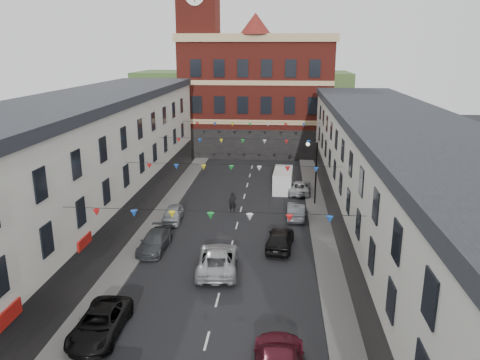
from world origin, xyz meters
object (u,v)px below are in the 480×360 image
(car_left_d, at_px, (155,241))
(car_right_d, at_px, (280,238))
(car_left_e, at_px, (173,214))
(car_left_c, at_px, (100,323))
(moving_car, at_px, (218,259))
(pedestrian, at_px, (233,203))
(white_van, at_px, (283,180))
(car_right_f, at_px, (300,187))
(car_right_e, at_px, (296,210))
(street_lamp, at_px, (314,164))

(car_left_d, height_order, car_right_d, car_right_d)
(car_left_e, bearing_deg, car_left_c, -94.19)
(car_right_d, bearing_deg, car_left_e, -22.02)
(moving_car, height_order, pedestrian, pedestrian)
(car_right_d, xyz_separation_m, white_van, (0.20, 14.80, 0.28))
(car_left_c, relative_size, moving_car, 0.87)
(car_left_c, relative_size, car_left_d, 1.08)
(car_left_d, height_order, car_right_f, car_left_d)
(car_left_e, bearing_deg, white_van, 42.79)
(car_left_d, xyz_separation_m, car_right_f, (11.00, 14.96, -0.01))
(car_left_c, bearing_deg, pedestrian, 75.59)
(car_right_f, bearing_deg, car_right_e, 89.19)
(car_right_e, bearing_deg, car_left_d, 37.79)
(car_left_e, xyz_separation_m, pedestrian, (4.81, 2.70, 0.28))
(car_left_d, bearing_deg, white_van, 60.88)
(white_van, bearing_deg, car_left_e, -130.04)
(car_left_e, xyz_separation_m, car_right_d, (9.10, -4.84, 0.14))
(car_left_d, distance_m, pedestrian, 9.84)
(car_left_c, bearing_deg, car_right_f, 66.39)
(moving_car, distance_m, white_van, 19.16)
(white_van, bearing_deg, car_left_d, -117.43)
(street_lamp, bearing_deg, car_right_d, -105.99)
(car_right_e, relative_size, pedestrian, 2.28)
(street_lamp, bearing_deg, car_right_e, -113.69)
(car_left_d, bearing_deg, car_left_c, -88.70)
(car_left_d, bearing_deg, car_right_d, 7.82)
(car_right_d, bearing_deg, moving_car, 49.32)
(car_left_e, height_order, car_right_d, car_right_d)
(street_lamp, relative_size, white_van, 1.25)
(car_right_d, bearing_deg, car_left_c, 58.00)
(car_left_d, bearing_deg, car_right_e, 37.53)
(moving_car, bearing_deg, pedestrian, -93.32)
(car_left_e, xyz_separation_m, car_right_e, (10.43, 1.77, 0.05))
(car_left_d, distance_m, car_right_d, 9.16)
(car_left_d, distance_m, white_van, 18.37)
(car_right_d, bearing_deg, white_van, -84.81)
(car_right_e, xyz_separation_m, car_right_f, (0.57, 7.31, -0.05))
(car_left_d, height_order, car_left_e, car_left_d)
(car_right_f, bearing_deg, moving_car, 75.01)
(car_right_d, bearing_deg, car_left_d, 12.48)
(car_right_f, height_order, white_van, white_van)
(street_lamp, distance_m, moving_car, 16.12)
(car_left_d, xyz_separation_m, pedestrian, (4.81, 8.57, 0.27))
(car_right_f, bearing_deg, car_right_d, 85.86)
(car_right_f, height_order, pedestrian, pedestrian)
(car_right_d, bearing_deg, pedestrian, -54.40)
(street_lamp, height_order, car_right_e, street_lamp)
(car_right_f, distance_m, moving_car, 18.77)
(car_left_c, xyz_separation_m, moving_car, (5.00, 7.80, 0.10))
(car_left_c, distance_m, car_right_f, 27.84)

